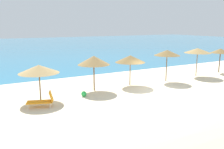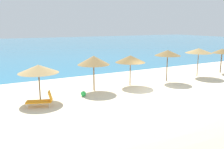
{
  "view_description": "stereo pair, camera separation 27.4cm",
  "coord_description": "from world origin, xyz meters",
  "px_view_note": "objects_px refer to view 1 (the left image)",
  "views": [
    {
      "loc": [
        -11.47,
        -14.23,
        4.96
      ],
      "look_at": [
        -2.33,
        2.28,
        1.04
      ],
      "focal_mm": 38.31,
      "sensor_mm": 36.0,
      "label": 1
    },
    {
      "loc": [
        -11.23,
        -14.36,
        4.96
      ],
      "look_at": [
        -2.33,
        2.28,
        1.04
      ],
      "focal_mm": 38.31,
      "sensor_mm": 36.0,
      "label": 2
    }
  ],
  "objects_px": {
    "beach_umbrella_7": "(198,51)",
    "lounge_chair_1": "(43,101)",
    "beach_umbrella_4": "(94,60)",
    "beach_ball": "(84,94)",
    "beach_umbrella_6": "(167,53)",
    "beach_umbrella_3": "(39,69)",
    "beach_umbrella_8": "(221,51)",
    "beach_umbrella_5": "(130,59)"
  },
  "relations": [
    {
      "from": "beach_umbrella_3",
      "to": "beach_ball",
      "type": "distance_m",
      "value": 3.52
    },
    {
      "from": "beach_umbrella_6",
      "to": "lounge_chair_1",
      "type": "bearing_deg",
      "value": -171.26
    },
    {
      "from": "beach_umbrella_7",
      "to": "lounge_chair_1",
      "type": "distance_m",
      "value": 15.81
    },
    {
      "from": "beach_umbrella_8",
      "to": "lounge_chair_1",
      "type": "xyz_separation_m",
      "value": [
        -19.09,
        -2.1,
        -1.87
      ]
    },
    {
      "from": "beach_umbrella_3",
      "to": "beach_umbrella_6",
      "type": "relative_size",
      "value": 0.94
    },
    {
      "from": "beach_umbrella_5",
      "to": "lounge_chair_1",
      "type": "bearing_deg",
      "value": -165.09
    },
    {
      "from": "beach_umbrella_5",
      "to": "beach_umbrella_7",
      "type": "height_order",
      "value": "beach_umbrella_7"
    },
    {
      "from": "beach_umbrella_5",
      "to": "beach_umbrella_8",
      "type": "xyz_separation_m",
      "value": [
        11.37,
        0.05,
        0.07
      ]
    },
    {
      "from": "beach_umbrella_8",
      "to": "beach_umbrella_6",
      "type": "bearing_deg",
      "value": -177.41
    },
    {
      "from": "beach_umbrella_4",
      "to": "beach_ball",
      "type": "xyz_separation_m",
      "value": [
        -1.34,
        -1.16,
        -2.15
      ]
    },
    {
      "from": "beach_umbrella_6",
      "to": "beach_ball",
      "type": "bearing_deg",
      "value": -173.93
    },
    {
      "from": "beach_umbrella_8",
      "to": "beach_ball",
      "type": "bearing_deg",
      "value": -175.59
    },
    {
      "from": "beach_umbrella_6",
      "to": "beach_umbrella_7",
      "type": "relative_size",
      "value": 1.02
    },
    {
      "from": "beach_umbrella_4",
      "to": "lounge_chair_1",
      "type": "bearing_deg",
      "value": -155.29
    },
    {
      "from": "beach_umbrella_6",
      "to": "beach_umbrella_8",
      "type": "height_order",
      "value": "beach_umbrella_6"
    },
    {
      "from": "beach_umbrella_3",
      "to": "beach_umbrella_6",
      "type": "height_order",
      "value": "beach_umbrella_6"
    },
    {
      "from": "beach_umbrella_3",
      "to": "beach_umbrella_5",
      "type": "distance_m",
      "value": 7.55
    },
    {
      "from": "beach_umbrella_5",
      "to": "beach_umbrella_3",
      "type": "bearing_deg",
      "value": -175.61
    },
    {
      "from": "lounge_chair_1",
      "to": "beach_umbrella_4",
      "type": "bearing_deg",
      "value": -46.23
    },
    {
      "from": "beach_umbrella_7",
      "to": "lounge_chair_1",
      "type": "height_order",
      "value": "beach_umbrella_7"
    },
    {
      "from": "beach_umbrella_6",
      "to": "beach_umbrella_8",
      "type": "xyz_separation_m",
      "value": [
        7.68,
        0.35,
        -0.26
      ]
    },
    {
      "from": "beach_umbrella_8",
      "to": "beach_umbrella_7",
      "type": "bearing_deg",
      "value": -178.43
    },
    {
      "from": "beach_umbrella_5",
      "to": "beach_ball",
      "type": "xyz_separation_m",
      "value": [
        -4.66,
        -1.19,
        -2.03
      ]
    },
    {
      "from": "beach_umbrella_3",
      "to": "beach_umbrella_8",
      "type": "height_order",
      "value": "beach_umbrella_8"
    },
    {
      "from": "beach_umbrella_4",
      "to": "beach_umbrella_5",
      "type": "bearing_deg",
      "value": 0.48
    },
    {
      "from": "beach_umbrella_6",
      "to": "beach_umbrella_3",
      "type": "bearing_deg",
      "value": -178.58
    },
    {
      "from": "beach_umbrella_3",
      "to": "beach_umbrella_7",
      "type": "xyz_separation_m",
      "value": [
        15.34,
        0.53,
        0.38
      ]
    },
    {
      "from": "lounge_chair_1",
      "to": "beach_ball",
      "type": "distance_m",
      "value": 3.2
    },
    {
      "from": "beach_umbrella_4",
      "to": "beach_umbrella_5",
      "type": "height_order",
      "value": "beach_umbrella_4"
    },
    {
      "from": "beach_umbrella_7",
      "to": "beach_ball",
      "type": "xyz_separation_m",
      "value": [
        -12.47,
        -1.14,
        -2.32
      ]
    },
    {
      "from": "beach_umbrella_3",
      "to": "beach_umbrella_5",
      "type": "relative_size",
      "value": 1.05
    },
    {
      "from": "beach_umbrella_7",
      "to": "beach_umbrella_4",
      "type": "bearing_deg",
      "value": 179.88
    },
    {
      "from": "beach_umbrella_6",
      "to": "beach_umbrella_7",
      "type": "bearing_deg",
      "value": 3.47
    },
    {
      "from": "beach_umbrella_4",
      "to": "beach_umbrella_8",
      "type": "distance_m",
      "value": 14.68
    },
    {
      "from": "beach_umbrella_6",
      "to": "lounge_chair_1",
      "type": "xyz_separation_m",
      "value": [
        -11.42,
        -1.76,
        -2.12
      ]
    },
    {
      "from": "beach_umbrella_4",
      "to": "beach_umbrella_7",
      "type": "bearing_deg",
      "value": -0.12
    },
    {
      "from": "beach_umbrella_3",
      "to": "beach_umbrella_6",
      "type": "bearing_deg",
      "value": 1.42
    },
    {
      "from": "beach_umbrella_6",
      "to": "beach_ball",
      "type": "xyz_separation_m",
      "value": [
        -8.35,
        -0.89,
        -2.36
      ]
    },
    {
      "from": "beach_umbrella_6",
      "to": "beach_umbrella_7",
      "type": "height_order",
      "value": "beach_umbrella_6"
    },
    {
      "from": "beach_umbrella_6",
      "to": "beach_ball",
      "type": "distance_m",
      "value": 8.72
    },
    {
      "from": "beach_umbrella_7",
      "to": "lounge_chair_1",
      "type": "bearing_deg",
      "value": -172.64
    },
    {
      "from": "beach_umbrella_3",
      "to": "beach_ball",
      "type": "xyz_separation_m",
      "value": [
        2.87,
        -0.61,
        -1.94
      ]
    }
  ]
}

